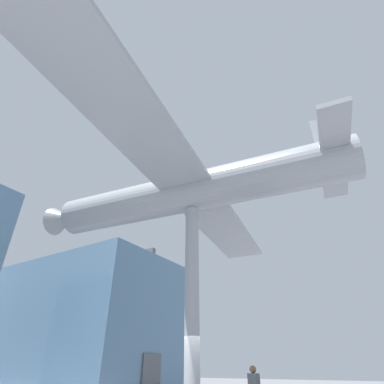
% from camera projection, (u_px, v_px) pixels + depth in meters
% --- Properties ---
extents(glass_pavilion_right, '(8.48, 14.45, 9.48)m').
position_uv_depth(glass_pavilion_right, '(82.00, 325.00, 23.59)').
color(glass_pavilion_right, slate).
rests_on(glass_pavilion_right, ground_plane).
extents(support_pylon_central, '(0.55, 0.55, 7.47)m').
position_uv_depth(support_pylon_central, '(192.00, 299.00, 11.05)').
color(support_pylon_central, '#999EA3').
rests_on(support_pylon_central, ground_plane).
extents(suspended_airplane, '(19.18, 15.20, 3.03)m').
position_uv_depth(suspended_airplane, '(187.00, 193.00, 13.46)').
color(suspended_airplane, '#93999E').
rests_on(suspended_airplane, support_pylon_central).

